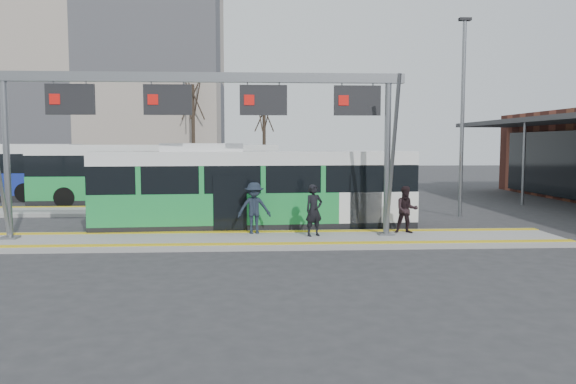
% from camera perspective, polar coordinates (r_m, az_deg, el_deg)
% --- Properties ---
extents(ground, '(120.00, 120.00, 0.00)m').
position_cam_1_polar(ground, '(17.97, -7.25, -5.13)').
color(ground, '#2D2D30').
rests_on(ground, ground).
extents(platform_main, '(22.00, 3.00, 0.15)m').
position_cam_1_polar(platform_main, '(17.96, -7.25, -4.89)').
color(platform_main, gray).
rests_on(platform_main, ground).
extents(platform_second, '(20.00, 3.00, 0.15)m').
position_cam_1_polar(platform_second, '(26.36, -14.77, -1.86)').
color(platform_second, gray).
rests_on(platform_second, ground).
extents(tactile_main, '(22.00, 2.65, 0.02)m').
position_cam_1_polar(tactile_main, '(17.94, -7.26, -4.62)').
color(tactile_main, gold).
rests_on(tactile_main, platform_main).
extents(tactile_second, '(20.00, 0.35, 0.02)m').
position_cam_1_polar(tactile_second, '(27.47, -14.30, -1.40)').
color(tactile_second, gold).
rests_on(tactile_second, platform_second).
extents(gantry, '(13.00, 1.68, 5.20)m').
position_cam_1_polar(gantry, '(18.01, -8.46, 8.62)').
color(gantry, slate).
rests_on(gantry, platform_main).
extents(apartment_block, '(24.50, 12.50, 18.40)m').
position_cam_1_polar(apartment_block, '(56.10, -19.42, 10.93)').
color(apartment_block, '#A7998B').
rests_on(apartment_block, ground).
extents(hero_bus, '(11.54, 3.14, 3.14)m').
position_cam_1_polar(hero_bus, '(20.41, -3.41, 0.18)').
color(hero_bus, black).
rests_on(hero_bus, ground).
extents(bg_bus_green, '(12.26, 2.72, 3.06)m').
position_cam_1_polar(bg_bus_green, '(29.35, -13.12, 1.67)').
color(bg_bus_green, black).
rests_on(bg_bus_green, ground).
extents(passenger_a, '(0.72, 0.62, 1.67)m').
position_cam_1_polar(passenger_a, '(18.10, 2.65, -1.87)').
color(passenger_a, black).
rests_on(passenger_a, platform_main).
extents(passenger_b, '(0.80, 0.64, 1.57)m').
position_cam_1_polar(passenger_b, '(19.09, 11.94, -1.77)').
color(passenger_b, black).
rests_on(passenger_b, platform_main).
extents(passenger_c, '(1.16, 0.75, 1.70)m').
position_cam_1_polar(passenger_c, '(18.61, -3.45, -1.63)').
color(passenger_c, '#1A232F').
rests_on(passenger_c, platform_main).
extents(tree_left, '(1.40, 1.40, 9.00)m').
position_cam_1_polar(tree_left, '(47.27, -9.64, 9.39)').
color(tree_left, '#382B21').
rests_on(tree_left, ground).
extents(tree_mid, '(1.40, 1.40, 7.28)m').
position_cam_1_polar(tree_mid, '(47.19, -2.45, 7.88)').
color(tree_mid, '#382B21').
rests_on(tree_mid, ground).
extents(lamp_east, '(0.50, 0.25, 8.32)m').
position_cam_1_polar(lamp_east, '(24.91, 17.30, 7.67)').
color(lamp_east, slate).
rests_on(lamp_east, ground).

